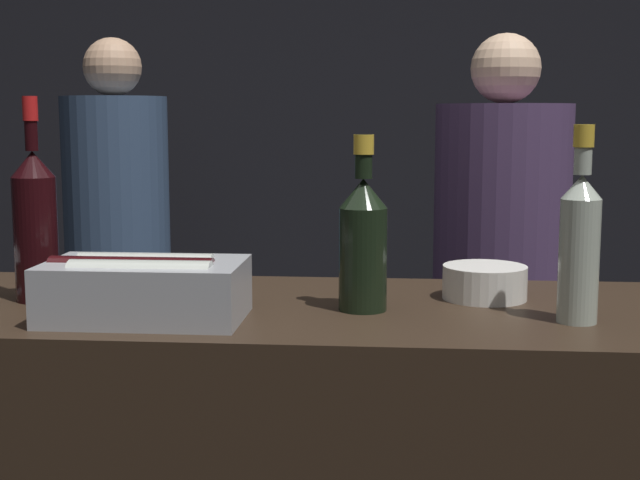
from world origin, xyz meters
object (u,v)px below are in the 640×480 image
(person_in_hoodie, at_px, (500,281))
(rose_wine_bottle, at_px, (580,240))
(champagne_bottle, at_px, (363,239))
(ice_bin_with_bottles, at_px, (143,286))
(person_blond_tee, at_px, (118,247))
(red_wine_bottle_tall, at_px, (35,221))
(bowl_white, at_px, (485,281))

(person_in_hoodie, bearing_deg, rose_wine_bottle, 128.54)
(champagne_bottle, bearing_deg, ice_bin_with_bottles, -164.00)
(person_blond_tee, bearing_deg, rose_wine_bottle, 132.55)
(ice_bin_with_bottles, relative_size, red_wine_bottle_tall, 0.88)
(red_wine_bottle_tall, xyz_separation_m, person_in_hoodie, (1.01, 1.12, -0.31))
(ice_bin_with_bottles, relative_size, person_blond_tee, 0.20)
(champagne_bottle, relative_size, rose_wine_bottle, 0.94)
(bowl_white, height_order, champagne_bottle, champagne_bottle)
(red_wine_bottle_tall, bearing_deg, bowl_white, 6.00)
(ice_bin_with_bottles, relative_size, champagne_bottle, 1.07)
(champagne_bottle, xyz_separation_m, person_in_hoodie, (0.38, 1.15, -0.29))
(ice_bin_with_bottles, relative_size, bowl_white, 2.11)
(ice_bin_with_bottles, distance_m, person_blond_tee, 1.81)
(bowl_white, xyz_separation_m, person_in_hoodie, (0.15, 1.03, -0.19))
(person_in_hoodie, bearing_deg, person_blond_tee, 21.10)
(champagne_bottle, bearing_deg, bowl_white, 27.47)
(rose_wine_bottle, bearing_deg, person_in_hoodie, 89.61)
(person_in_hoodie, relative_size, person_blond_tee, 0.98)
(bowl_white, xyz_separation_m, rose_wine_bottle, (0.14, -0.19, 0.11))
(red_wine_bottle_tall, height_order, person_blond_tee, person_blond_tee)
(ice_bin_with_bottles, distance_m, rose_wine_bottle, 0.76)
(champagne_bottle, height_order, rose_wine_bottle, rose_wine_bottle)
(bowl_white, height_order, person_blond_tee, person_blond_tee)
(bowl_white, relative_size, red_wine_bottle_tall, 0.42)
(champagne_bottle, bearing_deg, person_blond_tee, 121.43)
(champagne_bottle, bearing_deg, red_wine_bottle_tall, 177.23)
(ice_bin_with_bottles, relative_size, rose_wine_bottle, 1.01)
(bowl_white, height_order, red_wine_bottle_tall, red_wine_bottle_tall)
(red_wine_bottle_tall, distance_m, person_in_hoodie, 1.54)
(ice_bin_with_bottles, bearing_deg, bowl_white, 20.57)
(rose_wine_bottle, bearing_deg, champagne_bottle, 170.05)
(ice_bin_with_bottles, distance_m, red_wine_bottle_tall, 0.30)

